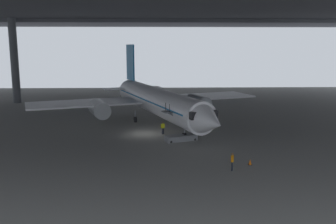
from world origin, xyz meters
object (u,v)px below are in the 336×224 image
(boarding_stairs, at_px, (180,135))
(traffic_cone_orange, at_px, (250,162))
(crew_worker_by_stairs, at_px, (163,127))
(airplane_main, at_px, (156,101))
(crew_worker_near_nose, at_px, (232,160))

(boarding_stairs, distance_m, traffic_cone_orange, 11.38)
(boarding_stairs, distance_m, crew_worker_by_stairs, 4.01)
(airplane_main, distance_m, boarding_stairs, 10.76)
(crew_worker_by_stairs, distance_m, traffic_cone_orange, 15.39)
(boarding_stairs, bearing_deg, crew_worker_near_nose, -70.04)
(airplane_main, height_order, crew_worker_by_stairs, airplane_main)
(boarding_stairs, relative_size, crew_worker_by_stairs, 2.89)
(boarding_stairs, bearing_deg, airplane_main, 106.80)
(airplane_main, xyz_separation_m, crew_worker_by_stairs, (0.92, -6.53, -2.57))
(airplane_main, height_order, boarding_stairs, airplane_main)
(crew_worker_near_nose, bearing_deg, traffic_cone_orange, 38.11)
(airplane_main, distance_m, traffic_cone_orange, 21.80)
(airplane_main, bearing_deg, crew_worker_by_stairs, -81.94)
(crew_worker_near_nose, distance_m, crew_worker_by_stairs, 15.87)
(airplane_main, xyz_separation_m, boarding_stairs, (3.01, -9.96, -2.76))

